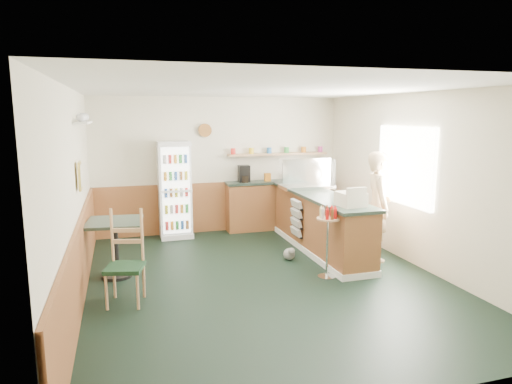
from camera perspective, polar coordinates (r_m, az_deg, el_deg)
name	(u,v)px	position (r m, az deg, el deg)	size (l,w,h in m)	color
ground	(265,280)	(6.72, 1.08, -10.91)	(6.00, 6.00, 0.00)	black
room_envelope	(236,170)	(6.98, -2.48, 2.77)	(5.04, 6.02, 2.72)	beige
service_counter	(320,225)	(8.02, 7.99, -4.13)	(0.68, 3.01, 1.01)	brown
back_counter	(278,203)	(9.50, 2.80, -1.33)	(2.24, 0.42, 1.69)	brown
drinks_fridge	(175,190)	(8.91, -10.11, 0.28)	(0.61, 0.53, 1.86)	white
display_case	(307,174)	(8.43, 6.36, 2.24)	(0.95, 0.50, 0.54)	silver
cash_register	(351,199)	(6.95, 11.75, -0.88)	(0.36, 0.38, 0.21)	beige
shopkeeper	(378,206)	(7.66, 14.96, -1.73)	(0.59, 0.43, 1.78)	tan
condiment_stand	(328,231)	(6.69, 8.97, -4.78)	(0.33, 0.33, 1.04)	silver
newspaper_rack	(296,218)	(8.05, 5.06, -3.30)	(0.09, 0.41, 0.66)	black
cafe_table	(115,238)	(6.96, -17.21, -5.46)	(0.85, 0.85, 0.85)	black
cafe_chair	(124,254)	(6.06, -16.16, -7.48)	(0.53, 0.54, 1.19)	black
dog_doorstop	(290,254)	(7.56, 4.22, -7.69)	(0.19, 0.25, 0.23)	gray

